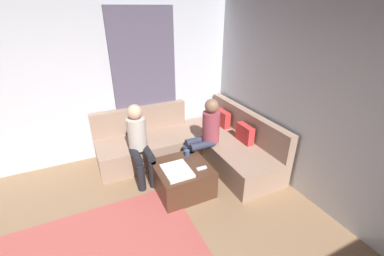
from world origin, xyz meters
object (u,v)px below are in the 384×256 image
object	(u,v)px
ottoman	(182,178)
person_on_couch_back	(206,132)
sectional_couch	(194,144)
coffee_mug	(187,153)
game_remote	(202,168)
person_on_couch_side	(139,141)

from	to	relation	value
ottoman	person_on_couch_back	world-z (taller)	person_on_couch_back
sectional_couch	ottoman	distance (m)	0.90
ottoman	person_on_couch_back	bearing A→B (deg)	124.09
sectional_couch	person_on_couch_back	distance (m)	0.50
sectional_couch	coffee_mug	xyz separation A→B (m)	(0.50, -0.35, 0.19)
ottoman	game_remote	world-z (taller)	game_remote
person_on_couch_back	coffee_mug	bearing A→B (deg)	113.51
sectional_couch	ottoman	world-z (taller)	sectional_couch
coffee_mug	person_on_couch_back	xyz separation A→B (m)	(-0.18, 0.41, 0.19)
coffee_mug	ottoman	bearing A→B (deg)	-39.29
ottoman	coffee_mug	world-z (taller)	coffee_mug
person_on_couch_back	person_on_couch_side	distance (m)	1.05
sectional_couch	ottoman	size ratio (longest dim) A/B	3.36
game_remote	person_on_couch_side	xyz separation A→B (m)	(-0.75, -0.67, 0.23)
sectional_couch	coffee_mug	size ratio (longest dim) A/B	26.84
coffee_mug	person_on_couch_side	distance (m)	0.75
coffee_mug	game_remote	distance (m)	0.40
coffee_mug	person_on_couch_back	size ratio (longest dim) A/B	0.08
sectional_couch	coffee_mug	distance (m)	0.64
person_on_couch_side	game_remote	bearing A→B (deg)	131.93
game_remote	sectional_couch	bearing A→B (deg)	160.86
person_on_couch_side	sectional_couch	bearing A→B (deg)	-171.46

